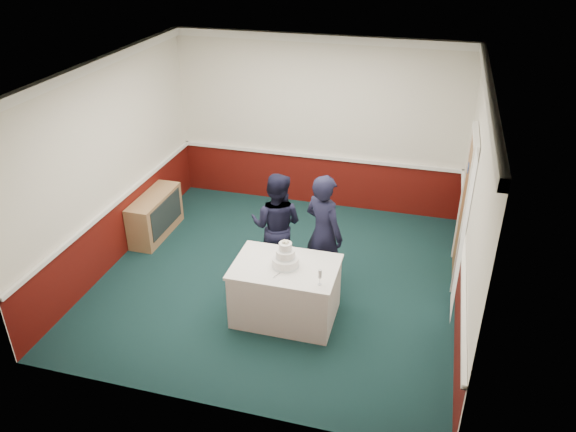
% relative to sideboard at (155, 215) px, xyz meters
% --- Properties ---
extents(ground, '(5.00, 5.00, 0.00)m').
position_rel_sideboard_xyz_m(ground, '(2.28, -0.69, -0.35)').
color(ground, '#132B2E').
rests_on(ground, ground).
extents(room_shell, '(5.00, 5.00, 3.00)m').
position_rel_sideboard_xyz_m(room_shell, '(2.36, -0.08, 1.62)').
color(room_shell, silver).
rests_on(room_shell, ground).
extents(sideboard, '(0.41, 1.20, 0.70)m').
position_rel_sideboard_xyz_m(sideboard, '(0.00, 0.00, 0.00)').
color(sideboard, tan).
rests_on(sideboard, ground).
extents(cake_table, '(1.32, 0.92, 0.79)m').
position_rel_sideboard_xyz_m(cake_table, '(2.61, -1.50, 0.05)').
color(cake_table, white).
rests_on(cake_table, ground).
extents(wedding_cake, '(0.35, 0.35, 0.36)m').
position_rel_sideboard_xyz_m(wedding_cake, '(2.61, -1.50, 0.55)').
color(wedding_cake, white).
rests_on(wedding_cake, cake_table).
extents(cake_knife, '(0.09, 0.21, 0.00)m').
position_rel_sideboard_xyz_m(cake_knife, '(2.58, -1.70, 0.44)').
color(cake_knife, silver).
rests_on(cake_knife, cake_table).
extents(champagne_flute, '(0.05, 0.05, 0.21)m').
position_rel_sideboard_xyz_m(champagne_flute, '(3.11, -1.78, 0.58)').
color(champagne_flute, silver).
rests_on(champagne_flute, cake_table).
extents(person_man, '(0.79, 0.62, 1.59)m').
position_rel_sideboard_xyz_m(person_man, '(2.22, -0.55, 0.44)').
color(person_man, black).
rests_on(person_man, ground).
extents(person_woman, '(0.75, 0.68, 1.73)m').
position_rel_sideboard_xyz_m(person_woman, '(2.93, -0.72, 0.51)').
color(person_woman, black).
rests_on(person_woman, ground).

